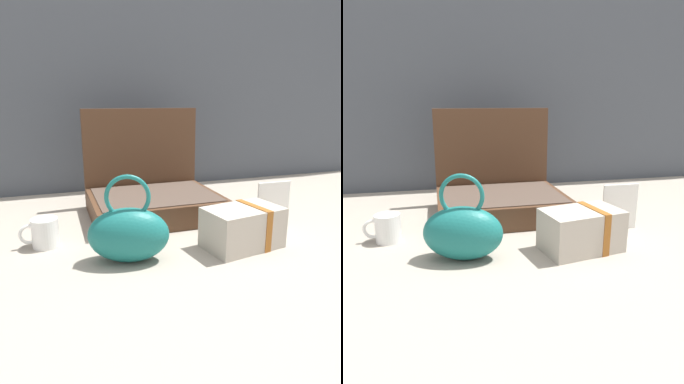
% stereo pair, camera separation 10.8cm
% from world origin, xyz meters
% --- Properties ---
extents(ground_plane, '(6.00, 6.00, 0.00)m').
position_xyz_m(ground_plane, '(0.00, 0.00, 0.00)').
color(ground_plane, '#9E9384').
extents(back_wall, '(3.20, 0.06, 1.40)m').
position_xyz_m(back_wall, '(0.00, 0.58, 0.70)').
color(back_wall, '#474C54').
rests_on(back_wall, ground_plane).
extents(open_suitcase, '(0.44, 0.36, 0.37)m').
position_xyz_m(open_suitcase, '(-0.03, 0.16, 0.08)').
color(open_suitcase, '#4C301E').
rests_on(open_suitcase, ground_plane).
extents(teal_pouch_handbag, '(0.22, 0.15, 0.22)m').
position_xyz_m(teal_pouch_handbag, '(-0.19, -0.20, 0.07)').
color(teal_pouch_handbag, '#196B66').
rests_on(teal_pouch_handbag, ground_plane).
extents(cream_toiletry_bag, '(0.23, 0.16, 0.12)m').
position_xyz_m(cream_toiletry_bag, '(0.13, -0.22, 0.06)').
color(cream_toiletry_bag, '#B2A899').
rests_on(cream_toiletry_bag, ground_plane).
extents(coffee_mug, '(0.11, 0.07, 0.08)m').
position_xyz_m(coffee_mug, '(-0.39, -0.04, 0.04)').
color(coffee_mug, white).
rests_on(coffee_mug, ground_plane).
extents(info_card_left, '(0.11, 0.01, 0.14)m').
position_xyz_m(info_card_left, '(0.31, -0.10, 0.07)').
color(info_card_left, white).
rests_on(info_card_left, ground_plane).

